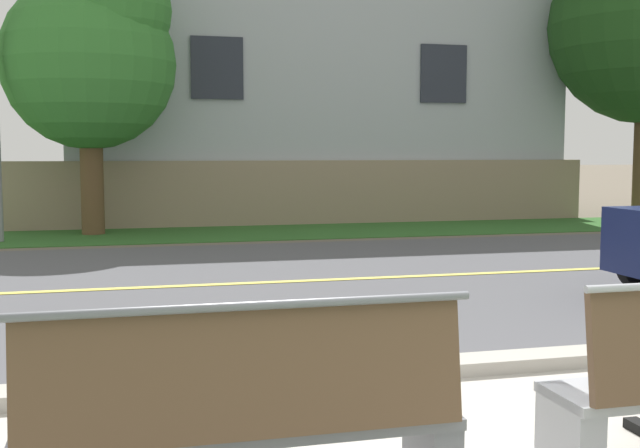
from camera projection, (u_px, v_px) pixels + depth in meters
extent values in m
plane|color=#665B4C|center=(251.00, 265.00, 10.92)|extent=(140.00, 140.00, 0.00)
cube|color=#ADA89E|center=(377.00, 372.00, 5.46)|extent=(44.00, 0.30, 0.11)
cube|color=#515156|center=(270.00, 283.00, 9.47)|extent=(52.00, 8.00, 0.01)
cube|color=#E0CC4C|center=(270.00, 282.00, 9.47)|extent=(48.00, 0.14, 0.01)
cube|color=#2D6026|center=(216.00, 234.00, 15.04)|extent=(48.00, 2.80, 0.02)
cube|color=slate|center=(242.00, 426.00, 3.33)|extent=(1.89, 0.44, 0.05)
cube|color=brown|center=(248.00, 374.00, 3.12)|extent=(1.81, 0.12, 0.52)
cylinder|color=slate|center=(248.00, 306.00, 3.08)|extent=(1.89, 0.04, 0.04)
cube|color=#9EA0A8|center=(569.00, 438.00, 3.74)|extent=(0.14, 0.40, 0.45)
cylinder|color=brown|center=(92.00, 182.00, 14.84)|extent=(0.43, 0.43, 2.04)
sphere|color=#33752D|center=(89.00, 63.00, 14.63)|extent=(3.26, 3.26, 3.26)
sphere|color=#33752D|center=(110.00, 9.00, 14.41)|extent=(2.28, 2.28, 2.28)
cube|color=gray|center=(312.00, 192.00, 17.06)|extent=(13.00, 0.36, 1.40)
cube|color=#A3ADB2|center=(302.00, 95.00, 20.05)|extent=(11.35, 6.40, 6.07)
cube|color=#232833|center=(217.00, 68.00, 16.28)|extent=(1.10, 0.06, 1.30)
cube|color=#232833|center=(444.00, 74.00, 17.52)|extent=(1.10, 0.06, 1.30)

